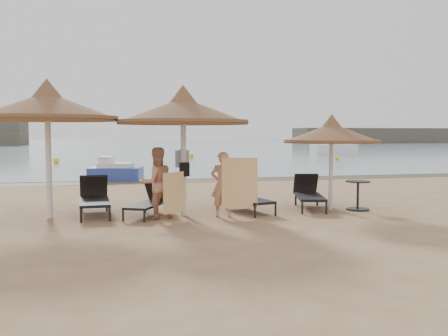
{
  "coord_description": "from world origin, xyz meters",
  "views": [
    {
      "loc": [
        -1.92,
        -11.09,
        1.99
      ],
      "look_at": [
        1.02,
        1.2,
        1.1
      ],
      "focal_mm": 40.0,
      "sensor_mm": 36.0,
      "label": 1
    }
  ],
  "objects_px": {
    "palapa_center": "(183,112)",
    "pedal_boat": "(115,171)",
    "lounger_far_right": "(309,193)",
    "side_table": "(358,196)",
    "lounger_far_left": "(94,197)",
    "palapa_left": "(47,107)",
    "lounger_near_left": "(149,201)",
    "person_left": "(156,177)",
    "lounger_near_right": "(244,196)",
    "person_right": "(223,179)",
    "palapa_right": "(331,134)"
  },
  "relations": [
    {
      "from": "palapa_center",
      "to": "lounger_near_left",
      "type": "relative_size",
      "value": 1.79
    },
    {
      "from": "lounger_far_right",
      "to": "side_table",
      "type": "relative_size",
      "value": 2.71
    },
    {
      "from": "palapa_right",
      "to": "person_left",
      "type": "bearing_deg",
      "value": -175.24
    },
    {
      "from": "palapa_left",
      "to": "lounger_far_left",
      "type": "distance_m",
      "value": 2.42
    },
    {
      "from": "palapa_right",
      "to": "lounger_far_right",
      "type": "bearing_deg",
      "value": 138.43
    },
    {
      "from": "lounger_near_left",
      "to": "pedal_boat",
      "type": "relative_size",
      "value": 0.74
    },
    {
      "from": "lounger_near_right",
      "to": "pedal_boat",
      "type": "xyz_separation_m",
      "value": [
        -3.04,
        9.41,
        -0.01
      ]
    },
    {
      "from": "side_table",
      "to": "pedal_boat",
      "type": "relative_size",
      "value": 0.32
    },
    {
      "from": "lounger_far_left",
      "to": "lounger_far_right",
      "type": "xyz_separation_m",
      "value": [
        5.54,
        -0.23,
        -0.02
      ]
    },
    {
      "from": "palapa_center",
      "to": "lounger_near_right",
      "type": "bearing_deg",
      "value": 12.53
    },
    {
      "from": "lounger_far_right",
      "to": "side_table",
      "type": "xyz_separation_m",
      "value": [
        1.09,
        -0.65,
        -0.04
      ]
    },
    {
      "from": "palapa_center",
      "to": "lounger_near_left",
      "type": "xyz_separation_m",
      "value": [
        -0.81,
        0.23,
        -2.16
      ]
    },
    {
      "from": "side_table",
      "to": "palapa_left",
      "type": "bearing_deg",
      "value": 176.0
    },
    {
      "from": "lounger_far_left",
      "to": "lounger_near_right",
      "type": "xyz_separation_m",
      "value": [
        3.72,
        -0.35,
        -0.03
      ]
    },
    {
      "from": "side_table",
      "to": "person_left",
      "type": "distance_m",
      "value": 5.24
    },
    {
      "from": "lounger_far_left",
      "to": "side_table",
      "type": "bearing_deg",
      "value": -9.74
    },
    {
      "from": "palapa_center",
      "to": "side_table",
      "type": "xyz_separation_m",
      "value": [
        4.52,
        -0.17,
        -2.14
      ]
    },
    {
      "from": "lounger_near_left",
      "to": "lounger_near_right",
      "type": "xyz_separation_m",
      "value": [
        2.42,
        0.13,
        0.04
      ]
    },
    {
      "from": "person_left",
      "to": "lounger_far_right",
      "type": "bearing_deg",
      "value": 177.26
    },
    {
      "from": "lounger_far_left",
      "to": "person_right",
      "type": "distance_m",
      "value": 3.21
    },
    {
      "from": "palapa_right",
      "to": "lounger_near_left",
      "type": "distance_m",
      "value": 4.97
    },
    {
      "from": "person_left",
      "to": "lounger_far_left",
      "type": "bearing_deg",
      "value": -48.71
    },
    {
      "from": "palapa_right",
      "to": "lounger_near_right",
      "type": "height_order",
      "value": "palapa_right"
    },
    {
      "from": "lounger_far_left",
      "to": "person_left",
      "type": "relative_size",
      "value": 1.08
    },
    {
      "from": "person_left",
      "to": "person_right",
      "type": "distance_m",
      "value": 1.56
    },
    {
      "from": "lounger_far_left",
      "to": "lounger_far_right",
      "type": "bearing_deg",
      "value": -4.53
    },
    {
      "from": "side_table",
      "to": "pedal_boat",
      "type": "height_order",
      "value": "pedal_boat"
    },
    {
      "from": "palapa_center",
      "to": "pedal_boat",
      "type": "distance_m",
      "value": 10.09
    },
    {
      "from": "person_right",
      "to": "palapa_left",
      "type": "bearing_deg",
      "value": -1.23
    },
    {
      "from": "lounger_near_left",
      "to": "lounger_far_right",
      "type": "height_order",
      "value": "lounger_far_right"
    },
    {
      "from": "palapa_center",
      "to": "person_right",
      "type": "bearing_deg",
      "value": -24.56
    },
    {
      "from": "lounger_near_left",
      "to": "lounger_far_left",
      "type": "bearing_deg",
      "value": -173.42
    },
    {
      "from": "palapa_center",
      "to": "lounger_far_right",
      "type": "xyz_separation_m",
      "value": [
        3.44,
        0.48,
        -2.11
      ]
    },
    {
      "from": "lounger_far_left",
      "to": "side_table",
      "type": "relative_size",
      "value": 2.76
    },
    {
      "from": "lounger_near_right",
      "to": "person_left",
      "type": "xyz_separation_m",
      "value": [
        -2.29,
        -0.65,
        0.58
      ]
    },
    {
      "from": "palapa_center",
      "to": "person_left",
      "type": "bearing_deg",
      "value": -156.46
    },
    {
      "from": "lounger_far_left",
      "to": "side_table",
      "type": "xyz_separation_m",
      "value": [
        6.62,
        -0.89,
        -0.06
      ]
    },
    {
      "from": "palapa_right",
      "to": "pedal_boat",
      "type": "bearing_deg",
      "value": 118.71
    },
    {
      "from": "palapa_center",
      "to": "palapa_right",
      "type": "height_order",
      "value": "palapa_center"
    },
    {
      "from": "palapa_center",
      "to": "side_table",
      "type": "height_order",
      "value": "palapa_center"
    },
    {
      "from": "pedal_boat",
      "to": "palapa_center",
      "type": "bearing_deg",
      "value": -67.27
    },
    {
      "from": "palapa_center",
      "to": "person_right",
      "type": "xyz_separation_m",
      "value": [
        0.87,
        -0.4,
        -1.6
      ]
    },
    {
      "from": "palapa_left",
      "to": "lounger_near_left",
      "type": "height_order",
      "value": "palapa_left"
    },
    {
      "from": "side_table",
      "to": "person_left",
      "type": "height_order",
      "value": "person_left"
    },
    {
      "from": "lounger_near_left",
      "to": "lounger_far_right",
      "type": "xyz_separation_m",
      "value": [
        4.24,
        0.25,
        0.05
      ]
    },
    {
      "from": "palapa_right",
      "to": "lounger_far_left",
      "type": "height_order",
      "value": "palapa_right"
    },
    {
      "from": "side_table",
      "to": "pedal_boat",
      "type": "xyz_separation_m",
      "value": [
        -5.94,
        9.94,
        0.02
      ]
    },
    {
      "from": "palapa_center",
      "to": "palapa_right",
      "type": "distance_m",
      "value": 3.92
    },
    {
      "from": "lounger_far_right",
      "to": "person_left",
      "type": "distance_m",
      "value": 4.23
    },
    {
      "from": "lounger_near_left",
      "to": "pedal_boat",
      "type": "height_order",
      "value": "pedal_boat"
    }
  ]
}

